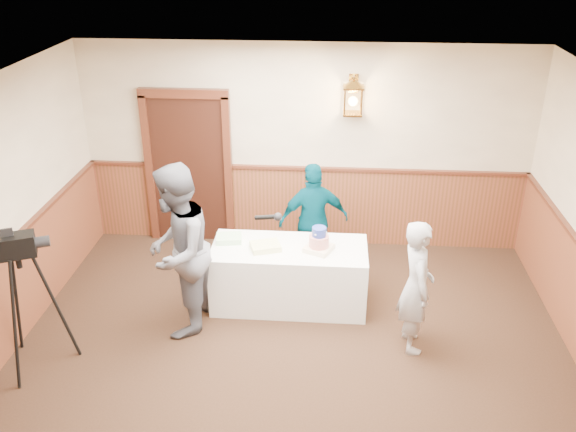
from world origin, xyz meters
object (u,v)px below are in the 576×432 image
Objects in this scene: display_table at (289,275)px; baker at (416,286)px; sheet_cake_yellow at (265,246)px; sheet_cake_green at (229,238)px; tiered_cake at (319,242)px; tv_camera_rig at (29,309)px; assistant_p at (314,220)px; interviewer at (177,251)px.

baker is at bearing -27.83° from display_table.
sheet_cake_green is (-0.45, 0.16, 0.00)m from sheet_cake_yellow.
sheet_cake_green is at bearing 172.03° from display_table.
sheet_cake_yellow is (-0.27, -0.06, 0.41)m from display_table.
tiered_cake is 0.25× the size of tv_camera_rig.
sheet_cake_yellow is 2.56m from tv_camera_rig.
tiered_cake is at bearing 81.79° from assistant_p.
assistant_p reaches higher than tiered_cake.
display_table is at bearing -7.97° from sheet_cake_green.
sheet_cake_green is 1.15m from assistant_p.
display_table is 0.85m from assistant_p.
assistant_p is at bearing 55.76° from sheet_cake_yellow.
baker reaches higher than display_table.
display_table is 1.43m from interviewer.
display_table is 2.84m from tv_camera_rig.
tiered_cake is at bearing -7.87° from sheet_cake_green.
display_table is 0.93× the size of interviewer.
display_table is 6.18× the size of sheet_cake_green.
interviewer reaches higher than tv_camera_rig.
sheet_cake_yellow is 1.12× the size of sheet_cake_green.
sheet_cake_green is at bearing 160.22° from sheet_cake_yellow.
tiered_cake is 0.19× the size of interviewer.
baker is at bearing -33.35° from tiered_cake.
display_table is 5.50× the size of sheet_cake_yellow.
tv_camera_rig is (-2.76, -2.03, -0.08)m from assistant_p.
tiered_cake is 1.60m from interviewer.
assistant_p is at bearing 12.52° from tv_camera_rig.
sheet_cake_green is 0.15× the size of interviewer.
sheet_cake_yellow is 0.22× the size of assistant_p.
tv_camera_rig is (-1.78, -1.42, -0.11)m from sheet_cake_green.
interviewer reaches higher than baker.
sheet_cake_green is 0.19× the size of tv_camera_rig.
baker is at bearing -21.51° from sheet_cake_green.
assistant_p is at bearing 32.09° from sheet_cake_green.
interviewer is (-0.89, -0.52, 0.19)m from sheet_cake_yellow.
sheet_cake_yellow is 0.48m from sheet_cake_green.
display_table is at bearing 55.59° from assistant_p.
baker reaches higher than sheet_cake_yellow.
tiered_cake is 1.24m from baker.
tiered_cake is at bearing 0.25° from tv_camera_rig.
interviewer reaches higher than sheet_cake_green.
tv_camera_rig is (-2.50, -1.32, 0.30)m from display_table.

